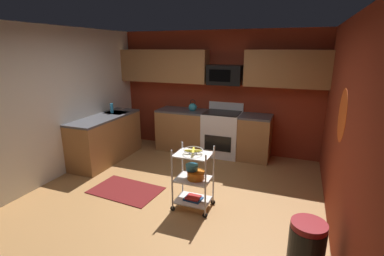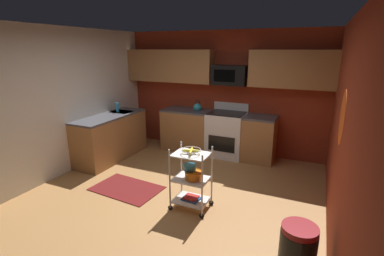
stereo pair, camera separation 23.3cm
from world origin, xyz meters
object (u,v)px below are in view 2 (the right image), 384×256
(oven_range, at_px, (226,134))
(microwave, at_px, (230,75))
(fruit_bowl, at_px, (191,151))
(rolling_cart, at_px, (191,179))
(dish_soap_bottle, at_px, (117,107))
(kettle, at_px, (198,107))
(mixing_bowl_large, at_px, (194,175))
(mixing_bowl_small, at_px, (190,167))
(book_stack, at_px, (191,198))

(oven_range, relative_size, microwave, 1.57)
(microwave, height_order, fruit_bowl, microwave)
(oven_range, bearing_deg, rolling_cart, -85.15)
(microwave, xyz_separation_m, dish_soap_bottle, (-2.16, -0.94, -0.68))
(oven_range, bearing_deg, kettle, -179.67)
(microwave, bearing_deg, mixing_bowl_large, -84.41)
(oven_range, height_order, rolling_cart, oven_range)
(mixing_bowl_small, height_order, book_stack, mixing_bowl_small)
(fruit_bowl, height_order, kettle, kettle)
(oven_range, relative_size, book_stack, 4.17)
(microwave, relative_size, mixing_bowl_large, 2.78)
(microwave, relative_size, mixing_bowl_small, 3.85)
(mixing_bowl_small, relative_size, dish_soap_bottle, 0.91)
(kettle, distance_m, dish_soap_bottle, 1.71)
(mixing_bowl_small, bearing_deg, oven_range, 94.08)
(book_stack, bearing_deg, mixing_bowl_large, 0.00)
(fruit_bowl, bearing_deg, rolling_cart, -14.04)
(mixing_bowl_small, distance_m, book_stack, 0.47)
(microwave, height_order, dish_soap_bottle, microwave)
(kettle, bearing_deg, book_stack, -68.89)
(dish_soap_bottle, bearing_deg, microwave, 23.47)
(rolling_cart, height_order, book_stack, rolling_cart)
(mixing_bowl_large, xyz_separation_m, book_stack, (-0.04, -0.00, -0.37))
(oven_range, height_order, microwave, microwave)
(microwave, height_order, rolling_cart, microwave)
(kettle, bearing_deg, dish_soap_bottle, -150.93)
(oven_range, xyz_separation_m, mixing_bowl_large, (0.23, -2.23, 0.04))
(fruit_bowl, height_order, dish_soap_bottle, dish_soap_bottle)
(rolling_cart, height_order, mixing_bowl_small, rolling_cart)
(fruit_bowl, relative_size, dish_soap_bottle, 1.36)
(mixing_bowl_large, bearing_deg, mixing_bowl_small, 159.70)
(oven_range, relative_size, mixing_bowl_small, 6.04)
(rolling_cart, distance_m, fruit_bowl, 0.42)
(mixing_bowl_large, distance_m, mixing_bowl_small, 0.12)
(rolling_cart, distance_m, kettle, 2.44)
(oven_range, distance_m, microwave, 1.23)
(dish_soap_bottle, bearing_deg, mixing_bowl_large, -30.22)
(mixing_bowl_large, bearing_deg, dish_soap_bottle, 149.78)
(mixing_bowl_small, bearing_deg, mixing_bowl_large, -20.30)
(mixing_bowl_large, bearing_deg, book_stack, -180.00)
(mixing_bowl_small, height_order, dish_soap_bottle, dish_soap_bottle)
(dish_soap_bottle, bearing_deg, rolling_cart, -30.63)
(book_stack, height_order, kettle, kettle)
(oven_range, xyz_separation_m, dish_soap_bottle, (-2.16, -0.83, 0.54))
(oven_range, xyz_separation_m, microwave, (-0.00, 0.10, 1.22))
(mixing_bowl_small, bearing_deg, microwave, 93.91)
(microwave, distance_m, dish_soap_bottle, 2.45)
(mixing_bowl_large, bearing_deg, microwave, 95.59)
(mixing_bowl_large, relative_size, dish_soap_bottle, 1.26)
(microwave, height_order, kettle, microwave)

